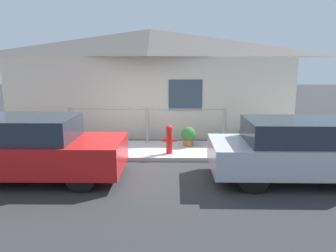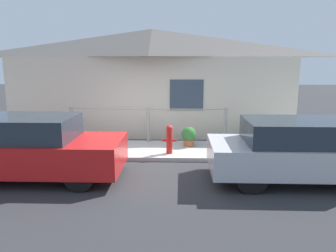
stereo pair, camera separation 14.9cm
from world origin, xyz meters
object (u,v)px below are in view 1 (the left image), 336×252
object	(u,v)px
potted_plant_by_fence	(68,133)
fire_hydrant	(169,139)
car_right	(303,150)
potted_plant_corner	(248,134)
potted_plant_near_hydrant	(188,136)
car_left	(32,148)

from	to	relation	value
potted_plant_by_fence	fire_hydrant	bearing A→B (deg)	-20.73
car_right	potted_plant_by_fence	world-z (taller)	car_right
potted_plant_by_fence	potted_plant_corner	world-z (taller)	potted_plant_corner
potted_plant_corner	car_right	bearing A→B (deg)	-77.78
potted_plant_near_hydrant	potted_plant_corner	bearing A→B (deg)	3.71
fire_hydrant	potted_plant_corner	distance (m)	2.53
potted_plant_corner	potted_plant_by_fence	bearing A→B (deg)	177.24
fire_hydrant	potted_plant_near_hydrant	size ratio (longest dim) A/B	1.37
fire_hydrant	potted_plant_by_fence	distance (m)	3.40
car_left	car_right	world-z (taller)	car_left
fire_hydrant	potted_plant_by_fence	bearing A→B (deg)	159.27
car_left	potted_plant_corner	xyz separation A→B (m)	(5.37, 2.68, -0.24)
fire_hydrant	potted_plant_by_fence	world-z (taller)	fire_hydrant
fire_hydrant	potted_plant_near_hydrant	world-z (taller)	fire_hydrant
potted_plant_by_fence	potted_plant_corner	bearing A→B (deg)	-2.76
fire_hydrant	potted_plant_by_fence	size ratio (longest dim) A/B	1.50
car_left	potted_plant_near_hydrant	distance (m)	4.41
potted_plant_near_hydrant	potted_plant_by_fence	size ratio (longest dim) A/B	1.09
potted_plant_corner	potted_plant_near_hydrant	bearing A→B (deg)	-176.29
potted_plant_by_fence	potted_plant_corner	xyz separation A→B (m)	(5.53, -0.27, 0.07)
car_left	fire_hydrant	size ratio (longest dim) A/B	4.99
car_right	potted_plant_corner	size ratio (longest dim) A/B	6.34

